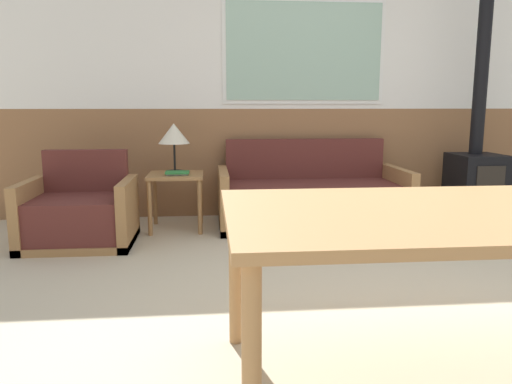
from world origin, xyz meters
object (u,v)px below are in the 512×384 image
couch (311,200)px  wood_stove (477,163)px  side_table (176,184)px  table_lamp (174,135)px  armchair (80,215)px  dining_table (447,225)px

couch → wood_stove: (1.64, 0.00, 0.34)m
side_table → table_lamp: bearing=97.4°
armchair → side_table: size_ratio=1.67×
couch → table_lamp: table_lamp is taller
armchair → side_table: armchair is taller
armchair → wood_stove: wood_stove is taller
armchair → side_table: 0.89m
wood_stove → table_lamp: bearing=179.4°
armchair → wood_stove: (3.68, 0.48, 0.34)m
armchair → dining_table: armchair is taller
armchair → wood_stove: 3.72m
couch → wood_stove: 1.68m
couch → armchair: couch is taller
couch → side_table: bearing=-177.6°
side_table → wood_stove: size_ratio=0.22×
table_lamp → wood_stove: 2.94m
wood_stove → couch: bearing=-179.9°
armchair → table_lamp: bearing=34.3°
table_lamp → armchair: bearing=-145.4°
armchair → table_lamp: (0.75, 0.52, 0.63)m
dining_table → wood_stove: 3.28m
couch → side_table: couch is taller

